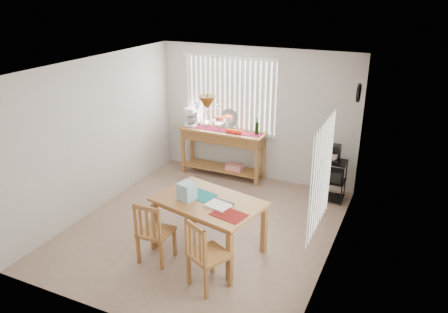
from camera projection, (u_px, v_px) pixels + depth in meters
The scene contains 10 objects.
ground at pixel (204, 227), 7.09m from camera, with size 4.00×4.50×0.01m, color gray.
room_shell at pixel (203, 127), 6.47m from camera, with size 4.20×4.70×2.70m.
sideboard at pixel (223, 142), 8.72m from camera, with size 1.73×0.49×0.97m.
sideboard_items at pixel (211, 121), 8.69m from camera, with size 1.64×0.41×0.75m.
wire_cart at pixel (333, 177), 7.81m from camera, with size 0.45×0.36×0.76m.
cart_items at pixel (335, 153), 7.66m from camera, with size 0.18×0.21×0.31m.
dining_table at pixel (209, 206), 6.25m from camera, with size 1.67×1.26×0.80m.
table_items at pixel (195, 195), 6.17m from camera, with size 1.14×0.77×0.26m.
chair_left at pixel (154, 232), 6.06m from camera, with size 0.45×0.45×0.94m.
chair_right at pixel (206, 255), 5.53m from camera, with size 0.61×0.61×0.98m.
Camera 1 is at (2.88, -5.46, 3.69)m, focal length 35.00 mm.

